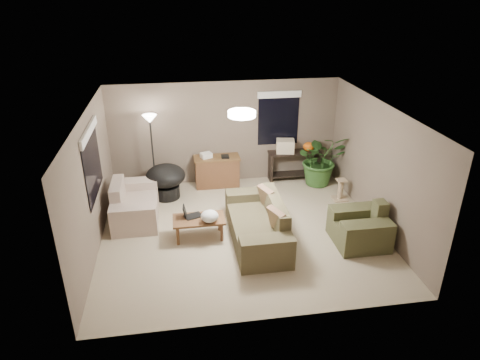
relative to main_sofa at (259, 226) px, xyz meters
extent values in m
plane|color=tan|center=(-0.29, 0.32, -0.29)|extent=(5.50, 5.50, 0.00)
plane|color=white|center=(-0.29, 0.32, 2.21)|extent=(5.50, 5.50, 0.00)
plane|color=#695C4E|center=(-0.29, 2.82, 0.96)|extent=(5.50, 0.00, 5.50)
plane|color=#695C4E|center=(-0.29, -2.18, 0.96)|extent=(5.50, 0.00, 5.50)
plane|color=#695C4E|center=(-3.04, 0.32, 0.96)|extent=(0.00, 5.00, 5.00)
plane|color=#695C4E|center=(2.46, 0.32, 0.96)|extent=(0.00, 5.00, 5.00)
cube|color=#4A442C|center=(-0.04, 0.00, -0.08)|extent=(0.95, 1.48, 0.42)
cube|color=brown|center=(0.32, 0.00, 0.34)|extent=(0.22, 1.48, 0.43)
cube|color=brown|center=(-0.04, -0.92, 0.01)|extent=(0.95, 0.36, 0.60)
cube|color=#453F29|center=(-0.04, 0.92, 0.01)|extent=(0.95, 0.36, 0.60)
cube|color=#8C7251|center=(0.26, -0.45, 0.36)|extent=(0.39, 0.50, 0.47)
cube|color=#8C7251|center=(0.26, 0.45, 0.36)|extent=(0.38, 0.50, 0.47)
cube|color=beige|center=(-2.40, 1.21, -0.08)|extent=(0.90, 0.88, 0.42)
cube|color=beige|center=(-2.74, 1.21, 0.34)|extent=(0.22, 0.88, 0.43)
cube|color=beige|center=(-2.40, 0.59, 0.01)|extent=(0.90, 0.36, 0.60)
cube|color=beige|center=(-2.40, 1.83, 0.01)|extent=(0.90, 0.36, 0.60)
cube|color=#4B4C2D|center=(1.87, -0.41, -0.08)|extent=(0.95, 0.28, 0.42)
cube|color=brown|center=(2.23, -0.41, 0.34)|extent=(0.22, 0.28, 0.43)
cube|color=#444529|center=(1.87, -0.73, 0.01)|extent=(0.95, 0.36, 0.60)
cube|color=brown|center=(1.87, -0.09, 0.01)|extent=(0.95, 0.36, 0.60)
cube|color=brown|center=(-1.14, 0.24, 0.11)|extent=(1.00, 0.55, 0.04)
cylinder|color=brown|center=(-1.56, 0.04, -0.10)|extent=(0.06, 0.06, 0.38)
cylinder|color=brown|center=(-0.72, 0.04, -0.10)|extent=(0.06, 0.06, 0.38)
cylinder|color=brown|center=(-1.56, 0.44, -0.10)|extent=(0.06, 0.06, 0.38)
cylinder|color=brown|center=(-0.72, 0.44, -0.10)|extent=(0.06, 0.06, 0.38)
cube|color=black|center=(-1.24, 0.34, 0.13)|extent=(0.39, 0.33, 0.02)
cube|color=black|center=(-1.40, 0.34, 0.25)|extent=(0.08, 0.23, 0.22)
ellipsoid|color=white|center=(-0.94, 0.09, 0.24)|extent=(0.35, 0.32, 0.24)
cube|color=brown|center=(-0.54, 2.54, 0.06)|extent=(1.05, 0.45, 0.71)
cube|color=brown|center=(-0.54, 2.54, 0.44)|extent=(1.10, 0.50, 0.04)
cube|color=silver|center=(-0.79, 2.54, 0.52)|extent=(0.30, 0.28, 0.12)
cube|color=black|center=(-0.34, 2.49, 0.48)|extent=(0.19, 0.22, 0.04)
cube|color=black|center=(1.41, 2.60, 0.44)|extent=(1.30, 0.40, 0.04)
cube|color=black|center=(0.81, 2.60, 0.06)|extent=(0.05, 0.38, 0.71)
cube|color=black|center=(2.01, 2.60, 0.06)|extent=(0.05, 0.38, 0.71)
cube|color=black|center=(1.41, 2.60, -0.14)|extent=(1.25, 0.36, 0.03)
ellipsoid|color=orange|center=(1.76, 2.60, 0.57)|extent=(0.30, 0.30, 0.22)
cube|color=beige|center=(1.16, 2.60, 0.62)|extent=(0.49, 0.40, 0.32)
cylinder|color=black|center=(-1.77, 2.08, -0.14)|extent=(0.60, 0.60, 0.30)
ellipsoid|color=black|center=(-1.77, 2.08, 0.26)|extent=(1.15, 1.15, 0.50)
cylinder|color=black|center=(-2.02, 2.35, -0.28)|extent=(0.28, 0.28, 0.02)
cylinder|color=black|center=(-2.02, 2.35, 0.61)|extent=(0.04, 0.04, 1.78)
cone|color=white|center=(-2.02, 2.35, 1.53)|extent=(0.32, 0.32, 0.18)
cylinder|color=white|center=(-0.29, 0.32, 2.15)|extent=(0.50, 0.50, 0.10)
imported|color=#2D5923|center=(1.97, 2.25, 0.22)|extent=(1.19, 1.32, 1.03)
cube|color=tan|center=(2.17, 1.36, -0.28)|extent=(0.32, 0.32, 0.03)
cylinder|color=tan|center=(2.17, 1.36, -0.04)|extent=(0.12, 0.12, 0.44)
cube|color=tan|center=(2.17, 1.36, 0.19)|extent=(0.22, 0.22, 0.03)
cube|color=black|center=(-3.02, 0.62, 1.26)|extent=(0.01, 1.50, 1.30)
cube|color=white|center=(-3.00, 0.62, 1.86)|extent=(0.05, 1.56, 0.16)
cube|color=black|center=(1.01, 2.81, 1.26)|extent=(1.00, 0.01, 1.30)
cube|color=white|center=(1.01, 2.79, 1.86)|extent=(1.06, 0.05, 0.16)
camera|label=1|loc=(-1.46, -6.96, 4.28)|focal=32.00mm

